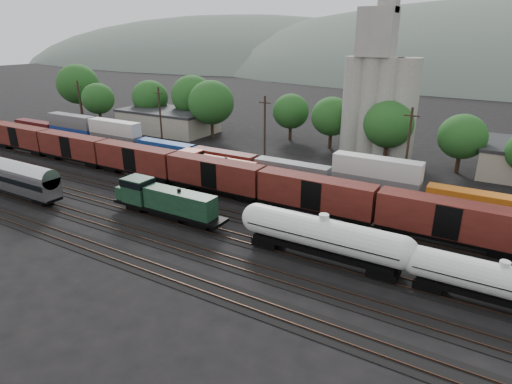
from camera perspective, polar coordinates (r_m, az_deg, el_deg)
The scene contains 14 objects.
ground at distance 52.60m, azimuth 0.64°, elevation -4.08°, with size 600.00×600.00×0.00m, color black.
tracks at distance 52.58m, azimuth 0.64°, elevation -4.04°, with size 180.00×33.20×0.20m.
green_locomotive at distance 54.24m, azimuth -12.41°, elevation -0.98°, with size 16.28×2.87×4.31m.
tank_car_a at distance 43.35m, azimuth 8.90°, elevation -5.74°, with size 18.53×3.32×4.86m.
tank_car_b at distance 41.27m, azimuth 29.84°, elevation -10.44°, with size 16.02×2.87×4.20m.
passenger_coach at distance 70.83m, azimuth -30.64°, elevation 2.20°, with size 22.31×2.75×5.07m.
orange_locomotive at distance 67.22m, azimuth -5.93°, elevation 3.45°, with size 16.20×2.70×4.05m.
boxcar_string at distance 60.75m, azimuth -5.53°, elevation 2.39°, with size 138.20×2.90×4.20m.
container_wall at distance 60.71m, azimuth 18.46°, elevation 0.72°, with size 185.22×2.60×5.80m.
grain_silo at distance 80.85m, azimuth 16.01°, elevation 12.14°, with size 13.40×5.00×29.00m.
industrial_sheds at distance 80.95m, azimuth 17.55°, elevation 5.69°, with size 119.38×17.26×5.10m.
tree_band at distance 85.33m, azimuth 9.58°, elevation 10.44°, with size 167.25×20.76×14.15m.
utility_poles at distance 69.59m, azimuth 9.86°, elevation 7.15°, with size 122.20×0.36×12.00m.
distant_hills at distance 304.41m, azimuth 30.86°, elevation 9.56°, with size 860.00×286.00×130.00m.
Camera 1 is at (23.95, -41.45, 21.78)m, focal length 30.00 mm.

